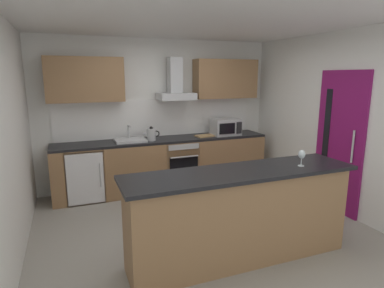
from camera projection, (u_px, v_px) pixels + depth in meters
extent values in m
cube|color=gray|center=(201.00, 228.00, 4.28)|extent=(5.21, 4.95, 0.02)
cube|color=white|center=(203.00, 19.00, 3.74)|extent=(5.21, 4.95, 0.02)
cube|color=white|center=(158.00, 113.00, 5.86)|extent=(5.21, 0.12, 2.60)
cube|color=white|center=(3.00, 144.00, 3.24)|extent=(0.12, 4.95, 2.60)
cube|color=white|center=(336.00, 122.00, 4.78)|extent=(0.12, 4.95, 2.60)
cube|color=white|center=(159.00, 118.00, 5.81)|extent=(3.58, 0.02, 0.66)
cube|color=olive|center=(165.00, 165.00, 5.70)|extent=(3.71, 0.60, 0.86)
cube|color=black|center=(164.00, 140.00, 5.60)|extent=(3.71, 0.60, 0.04)
cube|color=olive|center=(240.00, 217.00, 3.47)|extent=(2.43, 0.52, 0.97)
cube|color=black|center=(242.00, 172.00, 3.37)|extent=(2.53, 0.64, 0.04)
cube|color=olive|center=(85.00, 80.00, 5.09)|extent=(1.19, 0.32, 0.70)
cube|color=olive|center=(225.00, 79.00, 5.97)|extent=(1.19, 0.32, 0.70)
cube|color=#7A1456|center=(339.00, 143.00, 4.66)|extent=(0.04, 0.85, 2.05)
cube|color=black|center=(326.00, 133.00, 4.85)|extent=(0.01, 0.11, 1.31)
cylinder|color=#B7BABC|center=(353.00, 147.00, 4.40)|extent=(0.03, 0.03, 0.45)
cube|color=slate|center=(178.00, 162.00, 5.76)|extent=(0.60, 0.56, 0.80)
cube|color=black|center=(184.00, 170.00, 5.51)|extent=(0.50, 0.02, 0.48)
cube|color=#B7BABC|center=(184.00, 147.00, 5.42)|extent=(0.54, 0.02, 0.09)
cylinder|color=#B7BABC|center=(185.00, 157.00, 5.43)|extent=(0.49, 0.02, 0.02)
cube|color=white|center=(84.00, 174.00, 5.20)|extent=(0.58, 0.56, 0.85)
cube|color=silver|center=(86.00, 179.00, 4.93)|extent=(0.55, 0.02, 0.80)
cylinder|color=#B7BABC|center=(100.00, 175.00, 4.99)|extent=(0.02, 0.02, 0.38)
cube|color=#B7BABC|center=(225.00, 127.00, 5.93)|extent=(0.50, 0.36, 0.30)
cube|color=black|center=(227.00, 129.00, 5.74)|extent=(0.30, 0.02, 0.19)
cube|color=black|center=(239.00, 128.00, 5.83)|extent=(0.10, 0.01, 0.21)
cube|color=silver|center=(130.00, 140.00, 5.37)|extent=(0.50, 0.40, 0.04)
cylinder|color=#B7BABC|center=(129.00, 133.00, 5.46)|extent=(0.03, 0.03, 0.26)
cylinder|color=#B7BABC|center=(129.00, 126.00, 5.36)|extent=(0.03, 0.16, 0.03)
cylinder|color=#B7BABC|center=(151.00, 135.00, 5.44)|extent=(0.15, 0.15, 0.20)
sphere|color=black|center=(151.00, 128.00, 5.41)|extent=(0.06, 0.06, 0.06)
cone|color=#B7BABC|center=(145.00, 133.00, 5.39)|extent=(0.09, 0.04, 0.07)
torus|color=black|center=(156.00, 134.00, 5.47)|extent=(0.11, 0.02, 0.11)
cube|color=#B7BABC|center=(176.00, 96.00, 5.61)|extent=(0.62, 0.45, 0.12)
cube|color=#B7BABC|center=(175.00, 75.00, 5.58)|extent=(0.22, 0.22, 0.60)
cylinder|color=silver|center=(301.00, 166.00, 3.53)|extent=(0.07, 0.07, 0.01)
cylinder|color=silver|center=(301.00, 161.00, 3.52)|extent=(0.01, 0.01, 0.09)
ellipsoid|color=silver|center=(302.00, 154.00, 3.50)|extent=(0.08, 0.08, 0.10)
cube|color=tan|center=(205.00, 136.00, 5.82)|extent=(0.37, 0.27, 0.02)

